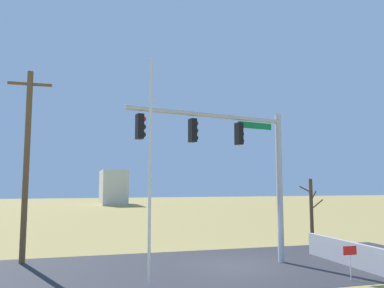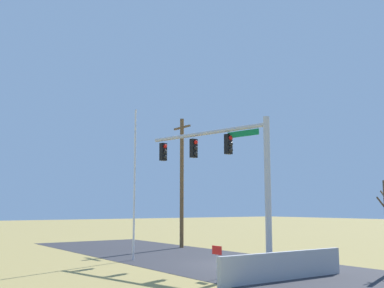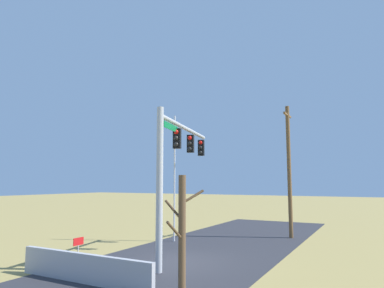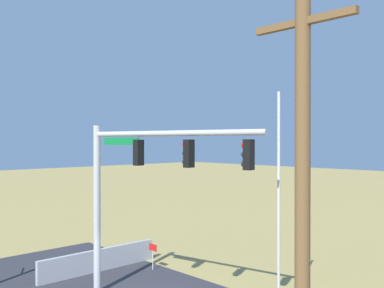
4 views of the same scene
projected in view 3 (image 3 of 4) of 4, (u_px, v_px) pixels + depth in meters
name	position (u px, v px, depth m)	size (l,w,h in m)	color
ground_plane	(181.00, 261.00, 15.40)	(160.00, 160.00, 0.00)	#9E894C
road_surface	(217.00, 247.00, 18.90)	(28.00, 8.00, 0.01)	#2D2D33
sidewalk_corner	(144.00, 279.00, 12.56)	(6.00, 6.00, 0.01)	#B7B5AD
retaining_fence	(83.00, 268.00, 12.12)	(0.20, 6.10, 1.02)	#A8A8AD
signal_mast	(177.00, 156.00, 16.10)	(7.33, 1.76, 6.70)	#B2B5BA
flagpole	(174.00, 177.00, 21.04)	(0.10, 0.10, 7.77)	silver
utility_pole	(289.00, 168.00, 22.37)	(1.90, 0.26, 8.67)	brown
bare_tree	(182.00, 244.00, 8.97)	(1.27, 1.02, 3.76)	brown
open_sign	(78.00, 245.00, 14.43)	(0.56, 0.04, 1.22)	silver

